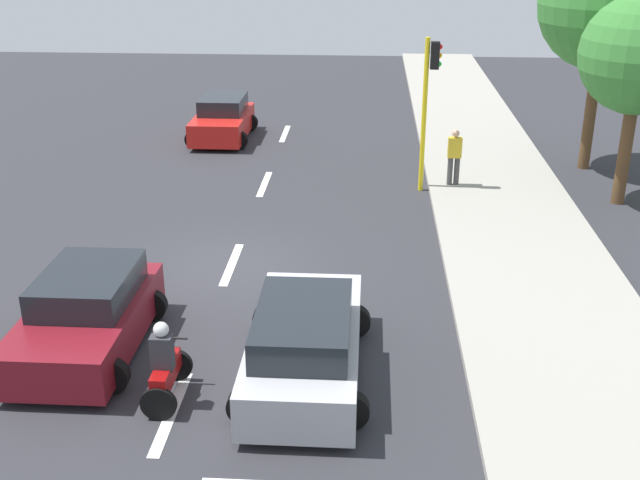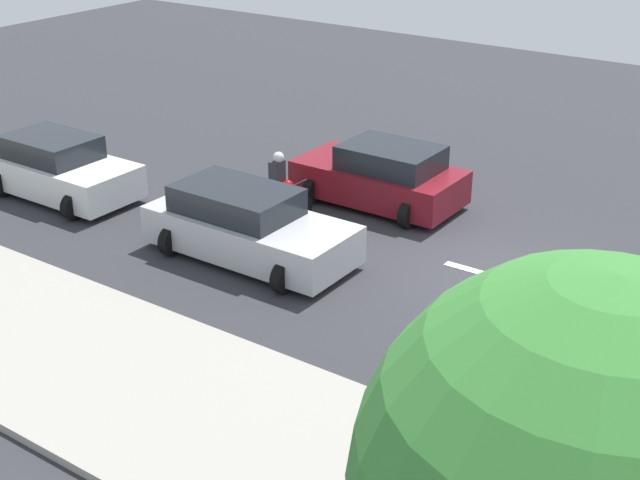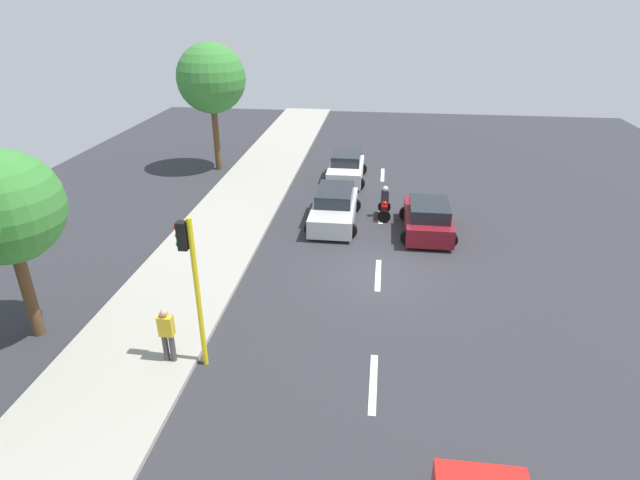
{
  "view_description": "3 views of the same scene",
  "coord_description": "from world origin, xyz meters",
  "px_view_note": "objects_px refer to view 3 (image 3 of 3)",
  "views": [
    {
      "loc": [
        3.17,
        -16.78,
        7.66
      ],
      "look_at": [
        2.2,
        -1.66,
        1.38
      ],
      "focal_mm": 44.11,
      "sensor_mm": 36.0,
      "label": 1
    },
    {
      "loc": [
        15.18,
        6.22,
        8.17
      ],
      "look_at": [
        3.13,
        -2.23,
        1.43
      ],
      "focal_mm": 49.8,
      "sensor_mm": 36.0,
      "label": 2
    },
    {
      "loc": [
        0.09,
        16.93,
        9.45
      ],
      "look_at": [
        2.27,
        -0.58,
        1.05
      ],
      "focal_mm": 28.82,
      "sensor_mm": 36.0,
      "label": 3
    }
  ],
  "objects_px": {
    "car_maroon": "(428,218)",
    "car_silver": "(334,208)",
    "motorcycle": "(384,205)",
    "pedestrian_near_signal": "(167,333)",
    "street_tree_center": "(4,208)",
    "car_white": "(346,168)",
    "street_tree_south": "(211,79)",
    "traffic_light_corner": "(192,273)"
  },
  "relations": [
    {
      "from": "car_maroon",
      "to": "car_silver",
      "type": "height_order",
      "value": "same"
    },
    {
      "from": "car_silver",
      "to": "motorcycle",
      "type": "distance_m",
      "value": 2.43
    },
    {
      "from": "pedestrian_near_signal",
      "to": "street_tree_center",
      "type": "distance_m",
      "value": 5.65
    },
    {
      "from": "car_maroon",
      "to": "car_white",
      "type": "bearing_deg",
      "value": -58.65
    },
    {
      "from": "street_tree_center",
      "to": "street_tree_south",
      "type": "bearing_deg",
      "value": -91.73
    },
    {
      "from": "street_tree_center",
      "to": "motorcycle",
      "type": "bearing_deg",
      "value": -134.65
    },
    {
      "from": "car_silver",
      "to": "pedestrian_near_signal",
      "type": "height_order",
      "value": "pedestrian_near_signal"
    },
    {
      "from": "car_white",
      "to": "street_tree_center",
      "type": "xyz_separation_m",
      "value": [
        8.28,
        15.74,
        3.47
      ]
    },
    {
      "from": "pedestrian_near_signal",
      "to": "street_tree_south",
      "type": "bearing_deg",
      "value": -76.99
    },
    {
      "from": "pedestrian_near_signal",
      "to": "motorcycle",
      "type": "bearing_deg",
      "value": -116.95
    },
    {
      "from": "car_white",
      "to": "car_silver",
      "type": "bearing_deg",
      "value": 89.32
    },
    {
      "from": "street_tree_center",
      "to": "street_tree_south",
      "type": "xyz_separation_m",
      "value": [
        -0.51,
        -16.92,
        1.08
      ]
    },
    {
      "from": "motorcycle",
      "to": "street_tree_center",
      "type": "xyz_separation_m",
      "value": [
        10.49,
        10.61,
        3.53
      ]
    },
    {
      "from": "street_tree_south",
      "to": "traffic_light_corner",
      "type": "bearing_deg",
      "value": 105.74
    },
    {
      "from": "car_maroon",
      "to": "pedestrian_near_signal",
      "type": "distance_m",
      "value": 12.6
    },
    {
      "from": "car_silver",
      "to": "car_maroon",
      "type": "bearing_deg",
      "value": 169.87
    },
    {
      "from": "car_white",
      "to": "street_tree_center",
      "type": "relative_size",
      "value": 0.67
    },
    {
      "from": "car_silver",
      "to": "street_tree_south",
      "type": "xyz_separation_m",
      "value": [
        7.7,
        -7.15,
        4.55
      ]
    },
    {
      "from": "car_maroon",
      "to": "motorcycle",
      "type": "height_order",
      "value": "motorcycle"
    },
    {
      "from": "car_silver",
      "to": "street_tree_south",
      "type": "relative_size",
      "value": 0.63
    },
    {
      "from": "car_maroon",
      "to": "street_tree_center",
      "type": "xyz_separation_m",
      "value": [
        12.37,
        9.03,
        3.46
      ]
    },
    {
      "from": "car_white",
      "to": "street_tree_south",
      "type": "bearing_deg",
      "value": -8.59
    },
    {
      "from": "car_silver",
      "to": "traffic_light_corner",
      "type": "distance_m",
      "value": 11.11
    },
    {
      "from": "car_maroon",
      "to": "street_tree_center",
      "type": "distance_m",
      "value": 15.7
    },
    {
      "from": "car_white",
      "to": "motorcycle",
      "type": "height_order",
      "value": "motorcycle"
    },
    {
      "from": "car_maroon",
      "to": "traffic_light_corner",
      "type": "height_order",
      "value": "traffic_light_corner"
    },
    {
      "from": "pedestrian_near_signal",
      "to": "traffic_light_corner",
      "type": "bearing_deg",
      "value": -171.01
    },
    {
      "from": "street_tree_south",
      "to": "car_maroon",
      "type": "bearing_deg",
      "value": 146.37
    },
    {
      "from": "motorcycle",
      "to": "street_tree_south",
      "type": "xyz_separation_m",
      "value": [
        9.98,
        -6.3,
        4.62
      ]
    },
    {
      "from": "car_white",
      "to": "motorcycle",
      "type": "xyz_separation_m",
      "value": [
        -2.21,
        5.13,
        -0.07
      ]
    },
    {
      "from": "pedestrian_near_signal",
      "to": "traffic_light_corner",
      "type": "distance_m",
      "value": 2.07
    },
    {
      "from": "car_maroon",
      "to": "pedestrian_near_signal",
      "type": "bearing_deg",
      "value": 52.06
    },
    {
      "from": "motorcycle",
      "to": "street_tree_south",
      "type": "height_order",
      "value": "street_tree_south"
    },
    {
      "from": "motorcycle",
      "to": "street_tree_south",
      "type": "bearing_deg",
      "value": -32.29
    },
    {
      "from": "car_white",
      "to": "traffic_light_corner",
      "type": "height_order",
      "value": "traffic_light_corner"
    },
    {
      "from": "car_white",
      "to": "car_maroon",
      "type": "distance_m",
      "value": 7.86
    },
    {
      "from": "street_tree_center",
      "to": "street_tree_south",
      "type": "height_order",
      "value": "street_tree_south"
    },
    {
      "from": "car_white",
      "to": "street_tree_center",
      "type": "distance_m",
      "value": 18.12
    },
    {
      "from": "motorcycle",
      "to": "car_white",
      "type": "bearing_deg",
      "value": -66.72
    },
    {
      "from": "traffic_light_corner",
      "to": "car_silver",
      "type": "bearing_deg",
      "value": -104.43
    },
    {
      "from": "traffic_light_corner",
      "to": "street_tree_center",
      "type": "bearing_deg",
      "value": -7.97
    },
    {
      "from": "car_white",
      "to": "traffic_light_corner",
      "type": "relative_size",
      "value": 0.87
    }
  ]
}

